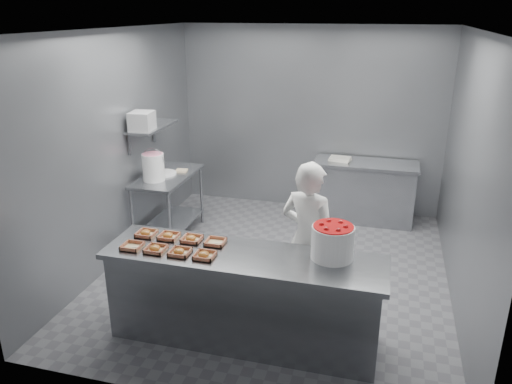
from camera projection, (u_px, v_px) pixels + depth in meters
floor at (276, 271)px, 6.06m from camera, size 4.50×4.50×0.00m
ceiling at (279, 30)px, 5.10m from camera, size 4.50×4.50×0.00m
wall_back at (310, 120)px, 7.62m from camera, size 4.00×0.04×2.80m
wall_left at (117, 149)px, 6.07m from camera, size 0.04×4.50×2.80m
wall_right at (468, 175)px, 5.09m from camera, size 0.04×4.50×2.80m
service_counter at (244, 297)px, 4.68m from camera, size 2.60×0.70×0.90m
prep_table at (168, 196)px, 6.81m from camera, size 0.60×1.20×0.90m
back_counter at (364, 191)px, 7.41m from camera, size 1.50×0.60×0.90m
wall_shelf at (152, 127)px, 6.52m from camera, size 0.35×0.90×0.03m
tray_0 at (132, 246)px, 4.65m from camera, size 0.19×0.18×0.04m
tray_1 at (156, 249)px, 4.59m from camera, size 0.19×0.18×0.06m
tray_2 at (180, 252)px, 4.53m from camera, size 0.19×0.18×0.06m
tray_3 at (204, 255)px, 4.47m from camera, size 0.19×0.18×0.06m
tray_4 at (146, 233)px, 4.91m from camera, size 0.19×0.18×0.06m
tray_5 at (169, 236)px, 4.85m from camera, size 0.19×0.18×0.06m
tray_6 at (192, 239)px, 4.79m from camera, size 0.19×0.18×0.06m
tray_7 at (215, 242)px, 4.73m from camera, size 0.19×0.18×0.04m
worker at (308, 240)px, 4.99m from camera, size 0.70×0.57×1.65m
strawberry_tub at (333, 241)px, 4.42m from camera, size 0.38×0.38×0.31m
glaze_bucket at (153, 166)px, 6.43m from camera, size 0.30×0.28×0.43m
bucket_lid at (164, 173)px, 6.73m from camera, size 0.37×0.37×0.03m
rag at (182, 170)px, 6.86m from camera, size 0.17×0.15×0.02m
appliance at (142, 121)px, 6.24m from camera, size 0.30×0.34×0.23m
paper_stack at (340, 159)px, 7.34m from camera, size 0.33×0.27×0.05m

